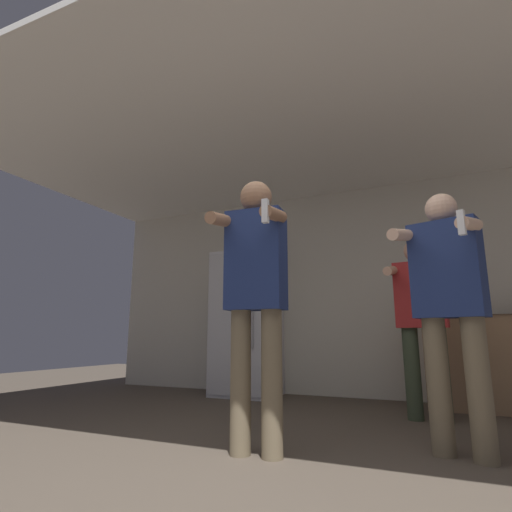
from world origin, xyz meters
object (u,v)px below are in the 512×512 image
bottle_tall_gin (432,306)px  person_man_side (449,299)px  refrigerator (247,323)px  person_woman_foreground (256,288)px  person_spectator_back (421,311)px  bottle_amber_bourbon (450,305)px

bottle_tall_gin → person_man_side: size_ratio=0.17×
refrigerator → person_woman_foreground: refrigerator is taller
bottle_tall_gin → person_spectator_back: size_ratio=0.17×
bottle_tall_gin → person_spectator_back: (-0.09, -0.79, -0.10)m
bottle_tall_gin → refrigerator: bearing=-179.0°
refrigerator → person_man_side: refrigerator is taller
person_spectator_back → bottle_amber_bourbon: bearing=72.1°
person_woman_foreground → bottle_tall_gin: bearing=66.1°
refrigerator → person_spectator_back: bearing=-20.1°
refrigerator → bottle_tall_gin: (2.15, 0.04, 0.15)m
refrigerator → person_woman_foreground: (1.13, -2.27, 0.14)m
bottle_tall_gin → person_woman_foreground: (-1.02, -2.31, -0.01)m
person_woman_foreground → person_spectator_back: person_woman_foreground is taller
person_man_side → refrigerator: bearing=141.0°
bottle_amber_bourbon → person_man_side: (-0.06, -1.87, -0.10)m
person_spectator_back → person_woman_foreground: bearing=-121.7°
bottle_tall_gin → person_man_side: (0.11, -1.87, -0.09)m
bottle_amber_bourbon → person_spectator_back: (-0.26, -0.79, -0.10)m
bottle_amber_bourbon → person_woman_foreground: person_woman_foreground is taller
person_woman_foreground → person_man_side: (1.13, 0.44, -0.08)m
refrigerator → person_woman_foreground: size_ratio=1.01×
person_man_side → person_woman_foreground: bearing=-158.8°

